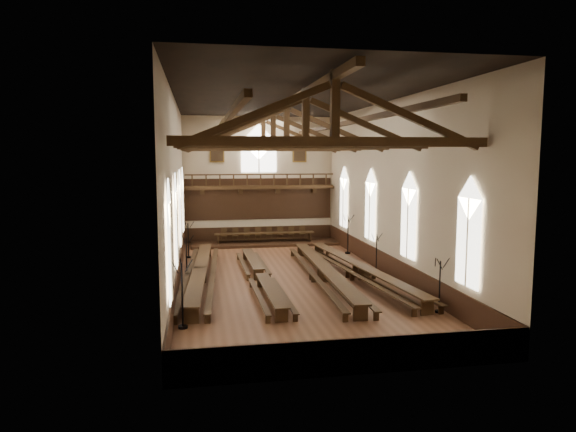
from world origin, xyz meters
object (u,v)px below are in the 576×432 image
refectory_row_c (324,270)px  dais (265,243)px  refectory_row_d (360,268)px  refectory_row_a (201,271)px  candelabrum_left_mid (187,266)px  candelabrum_left_near (182,307)px  high_table (265,234)px  candelabrum_right_near (439,296)px  candelabrum_right_far (348,242)px  candelabrum_right_mid (376,260)px  candelabrum_left_far (188,247)px  refectory_row_b (260,274)px

refectory_row_c → dais: 12.36m
refectory_row_d → refectory_row_a: bearing=175.3°
refectory_row_c → candelabrum_left_mid: size_ratio=5.96×
candelabrum_left_near → candelabrum_left_mid: bearing=90.0°
high_table → candelabrum_left_near: size_ratio=2.75×
candelabrum_right_near → candelabrum_right_far: size_ratio=0.88×
dais → candelabrum_right_mid: bearing=-63.5°
candelabrum_left_far → candelabrum_right_mid: 12.77m
refectory_row_a → refectory_row_d: (8.90, -0.74, -0.02)m
candelabrum_left_mid → candelabrum_right_far: candelabrum_right_far is taller
refectory_row_c → refectory_row_d: bearing=5.1°
refectory_row_a → refectory_row_c: refectory_row_a is taller
candelabrum_right_near → candelabrum_right_far: candelabrum_right_far is taller
candelabrum_left_far → candelabrum_right_far: (11.10, -0.43, 0.09)m
refectory_row_d → candelabrum_right_far: candelabrum_right_far is taller
refectory_row_c → high_table: (-1.74, 12.22, 0.23)m
refectory_row_b → candelabrum_right_mid: size_ratio=5.96×
refectory_row_a → candelabrum_right_far: (10.34, 6.51, 0.25)m
refectory_row_c → candelabrum_right_far: (3.57, 7.44, 0.26)m
candelabrum_left_far → refectory_row_a: bearing=-83.7°
refectory_row_b → high_table: high_table is taller
refectory_row_a → candelabrum_left_near: size_ratio=5.32×
candelabrum_left_mid → candelabrum_right_mid: bearing=-0.5°
refectory_row_b → refectory_row_c: 3.58m
high_table → candelabrum_left_mid: candelabrum_left_mid is taller
refectory_row_a → candelabrum_right_mid: (10.34, 0.63, 0.11)m
refectory_row_d → dais: size_ratio=1.31×
high_table → candelabrum_right_mid: bearing=-63.5°
refectory_row_a → dais: refectory_row_a is taller
refectory_row_b → candelabrum_right_near: (7.15, -6.52, 0.24)m
refectory_row_a → candelabrum_right_near: bearing=-35.9°
candelabrum_left_near → candelabrum_left_mid: (0.00, 8.37, -0.10)m
high_table → candelabrum_right_near: (5.31, -18.78, -0.07)m
refectory_row_c → dais: refectory_row_c is taller
candelabrum_right_near → candelabrum_right_mid: (-0.00, 8.11, -0.04)m
high_table → candelabrum_left_near: 19.80m
candelabrum_right_mid → candelabrum_right_far: bearing=90.0°
dais → candelabrum_right_near: 19.53m
refectory_row_b → candelabrum_right_far: size_ratio=4.98×
refectory_row_b → candelabrum_right_mid: (7.15, 1.60, 0.20)m
refectory_row_d → high_table: size_ratio=1.91×
refectory_row_b → candelabrum_left_near: candelabrum_left_near is taller
candelabrum_left_mid → candelabrum_right_far: bearing=27.5°
candelabrum_left_near → candelabrum_left_far: bearing=90.0°
high_table → candelabrum_left_near: bearing=-107.0°
refectory_row_a → refectory_row_b: (3.19, -0.97, -0.09)m
refectory_row_b → high_table: (1.84, 12.27, 0.31)m
high_table → candelabrum_right_mid: candelabrum_right_mid is taller
refectory_row_d → candelabrum_right_mid: 1.99m
candelabrum_left_near → candelabrum_left_mid: size_ratio=1.13×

